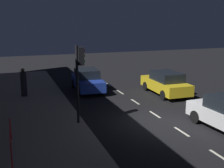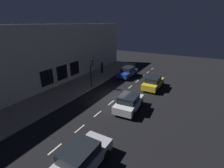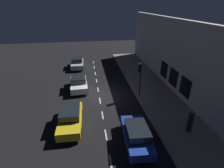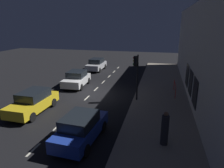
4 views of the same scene
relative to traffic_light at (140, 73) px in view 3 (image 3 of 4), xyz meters
The scene contains 11 objects.
ground_plane 5.11m from the traffic_light, 169.16° to the left, with size 60.00×60.00×0.00m, color black.
sidewalk 3.52m from the traffic_light, 21.24° to the left, with size 4.50×32.00×0.15m.
building_facade 4.81m from the traffic_light, ahead, with size 0.65×32.00×7.86m.
lane_centre_line 5.04m from the traffic_light, behind, with size 0.12×27.20×0.01m.
traffic_light is the anchor object (origin of this frame).
parked_car_0 12.70m from the traffic_light, 122.76° to the left, with size 1.93×4.13×1.58m.
parked_car_1 8.17m from the traffic_light, 151.02° to the right, with size 1.95×4.34×1.58m.
parked_car_2 7.30m from the traffic_light, 156.03° to the left, with size 2.12×3.99×1.58m.
parked_car_3 7.21m from the traffic_light, 107.65° to the right, with size 2.01×4.18×1.58m.
pedestrian_0 6.77m from the traffic_light, 69.19° to the right, with size 0.45×0.45×1.84m.
red_railing 4.42m from the traffic_light, 35.71° to the left, with size 0.05×2.57×0.97m.
Camera 3 is at (-1.09, -16.49, 9.35)m, focal length 27.33 mm.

